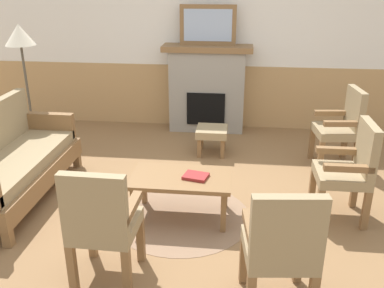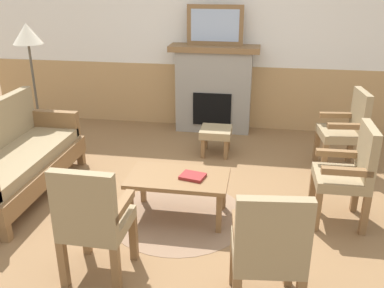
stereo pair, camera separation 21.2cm
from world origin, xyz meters
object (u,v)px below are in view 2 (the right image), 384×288
fireplace (214,88)px  armchair_front_center (269,247)px  armchair_by_window_left (347,127)px  couch (15,160)px  armchair_near_fireplace (350,170)px  footstool (216,134)px  framed_picture (215,25)px  book_on_table (193,176)px  floor_lamp_by_couch (28,42)px  coffee_table (178,181)px  armchair_front_left (93,218)px

fireplace → armchair_front_center: bearing=-77.8°
fireplace → armchair_by_window_left: (1.74, -1.13, -0.11)m
couch → armchair_near_fireplace: same height
footstool → armchair_near_fireplace: bearing=-45.6°
fireplace → framed_picture: (0.00, 0.00, 0.91)m
book_on_table → armchair_front_center: size_ratio=0.23×
fireplace → armchair_by_window_left: fireplace is taller
floor_lamp_by_couch → armchair_near_fireplace: bearing=-17.4°
couch → floor_lamp_by_couch: (-0.33, 1.16, 1.05)m
coffee_table → armchair_front_left: (-0.46, -1.00, 0.15)m
framed_picture → couch: bearing=-127.7°
floor_lamp_by_couch → footstool: bearing=6.7°
fireplace → couch: fireplace is taller
coffee_table → armchair_by_window_left: size_ratio=0.98×
framed_picture → armchair_front_left: framed_picture is taller
armchair_front_center → floor_lamp_by_couch: (-2.98, 2.49, 0.91)m
armchair_near_fireplace → armchair_front_left: same height
footstool → floor_lamp_by_couch: floor_lamp_by_couch is taller
fireplace → framed_picture: size_ratio=1.62×
couch → book_on_table: bearing=-5.6°
fireplace → armchair_near_fireplace: bearing=-56.9°
framed_picture → couch: framed_picture is taller
fireplace → coffee_table: 2.57m
armchair_by_window_left → armchair_near_fireplace: bearing=-98.5°
coffee_table → framed_picture: bearing=89.1°
armchair_near_fireplace → couch: bearing=180.0°
framed_picture → armchair_front_center: (0.80, -3.71, -1.02)m
armchair_near_fireplace → armchair_front_center: (-0.75, -1.33, 0.00)m
armchair_by_window_left → framed_picture: bearing=146.9°
floor_lamp_by_couch → armchair_front_center: bearing=-39.9°
framed_picture → armchair_near_fireplace: 3.02m
floor_lamp_by_couch → armchair_front_left: bearing=-54.3°
footstool → floor_lamp_by_couch: (-2.32, -0.27, 1.17)m
book_on_table → framed_picture: bearing=92.2°
couch → armchair_front_center: same height
armchair_near_fireplace → armchair_by_window_left: size_ratio=1.00×
armchair_front_left → book_on_table: bearing=58.8°
armchair_front_center → armchair_near_fireplace: bearing=60.6°
couch → floor_lamp_by_couch: floor_lamp_by_couch is taller
coffee_table → armchair_front_center: bearing=-53.8°
armchair_front_left → floor_lamp_by_couch: 3.02m
book_on_table → armchair_near_fireplace: armchair_near_fireplace is taller
fireplace → floor_lamp_by_couch: (-2.18, -1.22, 0.80)m
coffee_table → armchair_front_left: size_ratio=0.98×
armchair_by_window_left → armchair_front_center: (-0.93, -2.58, 0.00)m
armchair_by_window_left → armchair_front_center: size_ratio=1.00×
armchair_near_fireplace → armchair_front_left: size_ratio=1.00×
coffee_table → footstool: bearing=83.4°
framed_picture → armchair_near_fireplace: size_ratio=0.82×
book_on_table → armchair_front_center: 1.34m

